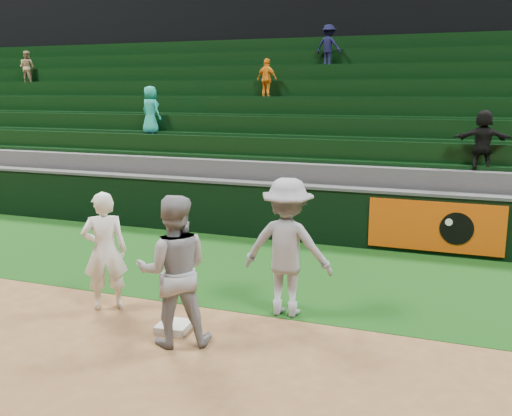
% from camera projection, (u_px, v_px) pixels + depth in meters
% --- Properties ---
extents(ground, '(70.00, 70.00, 0.00)m').
position_uv_depth(ground, '(182.00, 332.00, 7.80)').
color(ground, brown).
rests_on(ground, ground).
extents(foul_grass, '(36.00, 4.20, 0.01)m').
position_uv_depth(foul_grass, '(258.00, 268.00, 10.55)').
color(foul_grass, '#0E360D').
rests_on(foul_grass, ground).
extents(upper_deck, '(40.00, 12.00, 12.00)m').
position_uv_depth(upper_deck, '(384.00, 19.00, 22.60)').
color(upper_deck, black).
rests_on(upper_deck, ground).
extents(first_base, '(0.46, 0.46, 0.10)m').
position_uv_depth(first_base, '(174.00, 326.00, 7.85)').
color(first_base, white).
rests_on(first_base, ground).
extents(first_baseman, '(0.78, 0.72, 1.79)m').
position_uv_depth(first_baseman, '(105.00, 251.00, 8.47)').
color(first_baseman, white).
rests_on(first_baseman, ground).
extents(baserunner, '(1.19, 1.09, 1.97)m').
position_uv_depth(baserunner, '(174.00, 271.00, 7.27)').
color(baserunner, gray).
rests_on(baserunner, ground).
extents(base_coach, '(1.32, 0.78, 2.02)m').
position_uv_depth(base_coach, '(287.00, 247.00, 8.21)').
color(base_coach, gray).
rests_on(base_coach, foul_grass).
extents(field_wall, '(36.00, 0.45, 1.25)m').
position_uv_depth(field_wall, '(294.00, 212.00, 12.43)').
color(field_wall, black).
rests_on(field_wall, ground).
extents(stadium_seating, '(36.00, 5.95, 5.09)m').
position_uv_depth(stadium_seating, '(333.00, 147.00, 15.69)').
color(stadium_seating, '#3D3D40').
rests_on(stadium_seating, ground).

